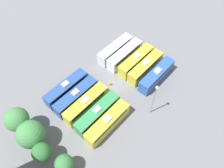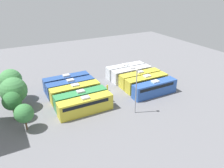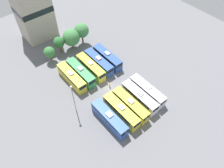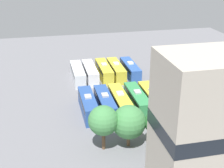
{
  "view_description": "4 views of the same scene",
  "coord_description": "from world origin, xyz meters",
  "px_view_note": "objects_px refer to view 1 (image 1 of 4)",
  "views": [
    {
      "loc": [
        -20.0,
        22.62,
        41.47
      ],
      "look_at": [
        -0.43,
        0.75,
        1.71
      ],
      "focal_mm": 35.0,
      "sensor_mm": 36.0,
      "label": 1
    },
    {
      "loc": [
        -41.21,
        21.38,
        23.44
      ],
      "look_at": [
        -0.99,
        -0.08,
        2.27
      ],
      "focal_mm": 35.0,
      "sensor_mm": 36.0,
      "label": 2
    },
    {
      "loc": [
        -23.33,
        -29.17,
        46.22
      ],
      "look_at": [
        0.64,
        -0.5,
        1.91
      ],
      "focal_mm": 35.0,
      "sensor_mm": 36.0,
      "label": 3
    },
    {
      "loc": [
        13.31,
        60.14,
        28.05
      ],
      "look_at": [
        -0.27,
        -0.46,
        1.62
      ],
      "focal_mm": 50.0,
      "sensor_mm": 36.0,
      "label": 4
    }
  ],
  "objects_px": {
    "bus_3": "(125,55)",
    "tree_0": "(64,164)",
    "bus_5": "(107,123)",
    "bus_1": "(145,67)",
    "tree_2": "(31,134)",
    "bus_4": "(115,49)",
    "tree_1": "(41,152)",
    "bus_2": "(136,61)",
    "bus_9": "(66,88)",
    "bus_7": "(86,104)",
    "bus_6": "(97,114)",
    "worker_person": "(110,83)",
    "light_pole": "(155,96)",
    "tree_3": "(17,119)",
    "bus_8": "(76,97)",
    "bus_0": "(157,75)"
  },
  "relations": [
    {
      "from": "bus_4",
      "to": "bus_5",
      "type": "xyz_separation_m",
      "value": [
        -12.47,
        16.63,
        0.0
      ]
    },
    {
      "from": "tree_0",
      "to": "bus_5",
      "type": "bearing_deg",
      "value": -89.03
    },
    {
      "from": "tree_2",
      "to": "light_pole",
      "type": "bearing_deg",
      "value": -121.53
    },
    {
      "from": "bus_3",
      "to": "tree_0",
      "type": "relative_size",
      "value": 2.2
    },
    {
      "from": "bus_5",
      "to": "tree_2",
      "type": "relative_size",
      "value": 1.61
    },
    {
      "from": "bus_2",
      "to": "bus_9",
      "type": "bearing_deg",
      "value": 69.23
    },
    {
      "from": "bus_1",
      "to": "bus_7",
      "type": "bearing_deg",
      "value": 79.15
    },
    {
      "from": "bus_1",
      "to": "tree_2",
      "type": "xyz_separation_m",
      "value": [
        4.87,
        28.78,
        2.41
      ]
    },
    {
      "from": "bus_5",
      "to": "tree_1",
      "type": "bearing_deg",
      "value": 72.25
    },
    {
      "from": "bus_3",
      "to": "worker_person",
      "type": "distance_m",
      "value": 9.09
    },
    {
      "from": "bus_4",
      "to": "bus_6",
      "type": "height_order",
      "value": "same"
    },
    {
      "from": "bus_9",
      "to": "tree_2",
      "type": "xyz_separation_m",
      "value": [
        -4.49,
        11.95,
        2.41
      ]
    },
    {
      "from": "bus_4",
      "to": "bus_7",
      "type": "xyz_separation_m",
      "value": [
        -6.11,
        16.46,
        0.0
      ]
    },
    {
      "from": "bus_8",
      "to": "worker_person",
      "type": "bearing_deg",
      "value": -107.51
    },
    {
      "from": "bus_4",
      "to": "bus_8",
      "type": "height_order",
      "value": "same"
    },
    {
      "from": "bus_5",
      "to": "tree_0",
      "type": "xyz_separation_m",
      "value": [
        -0.19,
        11.19,
        1.53
      ]
    },
    {
      "from": "bus_4",
      "to": "bus_7",
      "type": "distance_m",
      "value": 17.55
    },
    {
      "from": "tree_0",
      "to": "tree_1",
      "type": "xyz_separation_m",
      "value": [
        4.21,
        1.36,
        0.65
      ]
    },
    {
      "from": "bus_2",
      "to": "worker_person",
      "type": "distance_m",
      "value": 8.93
    },
    {
      "from": "worker_person",
      "to": "tree_3",
      "type": "bearing_deg",
      "value": 75.45
    },
    {
      "from": "bus_5",
      "to": "bus_9",
      "type": "relative_size",
      "value": 1.0
    },
    {
      "from": "bus_1",
      "to": "worker_person",
      "type": "xyz_separation_m",
      "value": [
        3.61,
        8.76,
        -1.02
      ]
    },
    {
      "from": "bus_8",
      "to": "tree_2",
      "type": "distance_m",
      "value": 12.23
    },
    {
      "from": "bus_9",
      "to": "tree_3",
      "type": "height_order",
      "value": "tree_3"
    },
    {
      "from": "bus_0",
      "to": "bus_5",
      "type": "height_order",
      "value": "same"
    },
    {
      "from": "bus_0",
      "to": "bus_4",
      "type": "bearing_deg",
      "value": 0.1
    },
    {
      "from": "bus_4",
      "to": "tree_3",
      "type": "height_order",
      "value": "tree_3"
    },
    {
      "from": "bus_6",
      "to": "tree_2",
      "type": "distance_m",
      "value": 13.23
    },
    {
      "from": "bus_5",
      "to": "bus_7",
      "type": "xyz_separation_m",
      "value": [
        6.36,
        -0.18,
        0.0
      ]
    },
    {
      "from": "bus_4",
      "to": "tree_0",
      "type": "xyz_separation_m",
      "value": [
        -12.66,
        27.83,
        1.53
      ]
    },
    {
      "from": "tree_0",
      "to": "tree_3",
      "type": "xyz_separation_m",
      "value": [
        12.15,
        0.68,
        1.63
      ]
    },
    {
      "from": "bus_1",
      "to": "tree_2",
      "type": "distance_m",
      "value": 29.29
    },
    {
      "from": "bus_1",
      "to": "tree_2",
      "type": "bearing_deg",
      "value": 80.39
    },
    {
      "from": "bus_6",
      "to": "bus_9",
      "type": "height_order",
      "value": "same"
    },
    {
      "from": "bus_2",
      "to": "tree_2",
      "type": "relative_size",
      "value": 1.61
    },
    {
      "from": "bus_0",
      "to": "tree_3",
      "type": "xyz_separation_m",
      "value": [
        12.25,
        28.52,
        3.15
      ]
    },
    {
      "from": "tree_3",
      "to": "bus_1",
      "type": "bearing_deg",
      "value": -107.0
    },
    {
      "from": "bus_5",
      "to": "bus_9",
      "type": "bearing_deg",
      "value": -0.51
    },
    {
      "from": "bus_5",
      "to": "tree_0",
      "type": "height_order",
      "value": "tree_0"
    },
    {
      "from": "bus_5",
      "to": "worker_person",
      "type": "relative_size",
      "value": 6.7
    },
    {
      "from": "bus_3",
      "to": "tree_0",
      "type": "height_order",
      "value": "tree_0"
    },
    {
      "from": "tree_1",
      "to": "bus_2",
      "type": "bearing_deg",
      "value": -85.98
    },
    {
      "from": "worker_person",
      "to": "light_pole",
      "type": "xyz_separation_m",
      "value": [
        -11.29,
        -0.44,
        5.49
      ]
    },
    {
      "from": "bus_1",
      "to": "light_pole",
      "type": "relative_size",
      "value": 1.16
    },
    {
      "from": "bus_7",
      "to": "tree_1",
      "type": "bearing_deg",
      "value": 100.43
    },
    {
      "from": "worker_person",
      "to": "tree_2",
      "type": "relative_size",
      "value": 0.24
    },
    {
      "from": "bus_2",
      "to": "bus_3",
      "type": "bearing_deg",
      "value": 3.97
    },
    {
      "from": "tree_3",
      "to": "tree_2",
      "type": "bearing_deg",
      "value": -179.58
    },
    {
      "from": "bus_5",
      "to": "bus_7",
      "type": "relative_size",
      "value": 1.0
    },
    {
      "from": "bus_1",
      "to": "bus_4",
      "type": "relative_size",
      "value": 1.0
    }
  ]
}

